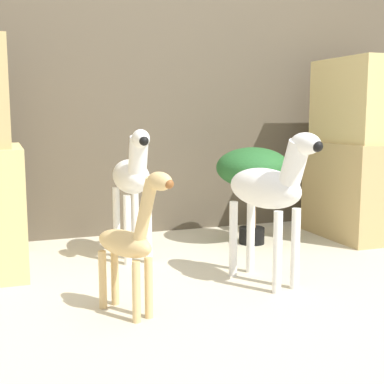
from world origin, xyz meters
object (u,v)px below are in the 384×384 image
(zebra_right, at_px, (269,190))
(zebra_left, at_px, (132,178))
(giraffe_figurine, at_px, (130,242))
(potted_palm_front, at_px, (253,171))

(zebra_right, xyz_separation_m, zebra_left, (-0.48, 0.65, 0.00))
(zebra_left, height_order, giraffe_figurine, zebra_left)
(zebra_right, height_order, giraffe_figurine, zebra_right)
(zebra_left, xyz_separation_m, potted_palm_front, (0.75, 0.08, 0.00))
(zebra_right, relative_size, zebra_left, 1.00)
(giraffe_figurine, height_order, potted_palm_front, potted_palm_front)
(giraffe_figurine, bearing_deg, zebra_left, 75.76)
(zebra_right, relative_size, giraffe_figurine, 1.22)
(zebra_right, distance_m, giraffe_figurine, 0.72)
(zebra_left, xyz_separation_m, giraffe_figurine, (-0.21, -0.82, -0.14))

